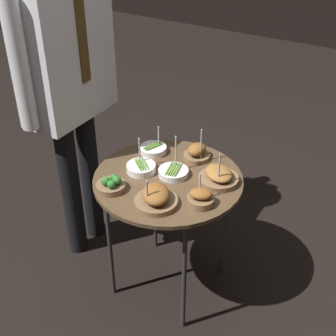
% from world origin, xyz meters
% --- Properties ---
extents(ground_plane, '(8.00, 8.00, 0.00)m').
position_xyz_m(ground_plane, '(0.00, 0.00, 0.00)').
color(ground_plane, black).
extents(serving_cart, '(0.65, 0.65, 0.65)m').
position_xyz_m(serving_cart, '(0.00, 0.00, 0.60)').
color(serving_cart, brown).
rests_on(serving_cart, ground_plane).
extents(bowl_asparagus_mid_left, '(0.13, 0.13, 0.17)m').
position_xyz_m(bowl_asparagus_mid_left, '(0.03, -0.01, 0.66)').
color(bowl_asparagus_mid_left, silver).
rests_on(bowl_asparagus_mid_left, serving_cart).
extents(bowl_roast_front_center, '(0.12, 0.12, 0.17)m').
position_xyz_m(bowl_roast_front_center, '(0.20, -0.03, 0.68)').
color(bowl_roast_front_center, brown).
rests_on(bowl_roast_front_center, serving_cart).
extents(bowl_roast_front_left, '(0.18, 0.18, 0.14)m').
position_xyz_m(bowl_roast_front_left, '(-0.19, -0.05, 0.68)').
color(bowl_roast_front_left, brown).
rests_on(bowl_roast_front_left, serving_cart).
extents(bowl_broccoli_front_right, '(0.12, 0.12, 0.07)m').
position_xyz_m(bowl_broccoli_front_right, '(-0.20, 0.16, 0.67)').
color(bowl_broccoli_front_right, brown).
rests_on(bowl_broccoli_front_right, serving_cart).
extents(bowl_asparagus_center, '(0.13, 0.13, 0.15)m').
position_xyz_m(bowl_asparagus_center, '(-0.02, 0.13, 0.66)').
color(bowl_asparagus_center, white).
rests_on(bowl_asparagus_center, serving_cart).
extents(bowl_roast_back_right, '(0.17, 0.18, 0.17)m').
position_xyz_m(bowl_roast_back_right, '(0.08, -0.20, 0.67)').
color(bowl_roast_back_right, brown).
rests_on(bowl_roast_back_right, serving_cart).
extents(bowl_roast_back_left, '(0.11, 0.11, 0.12)m').
position_xyz_m(bowl_roast_back_left, '(-0.09, -0.21, 0.67)').
color(bowl_roast_back_left, brown).
rests_on(bowl_roast_back_left, serving_cart).
extents(bowl_asparagus_far_rim, '(0.13, 0.13, 0.12)m').
position_xyz_m(bowl_asparagus_far_rim, '(0.15, 0.17, 0.66)').
color(bowl_asparagus_far_rim, white).
rests_on(bowl_asparagus_far_rim, serving_cart).
extents(waiter_figure, '(0.59, 0.22, 1.60)m').
position_xyz_m(waiter_figure, '(0.04, 0.56, 1.01)').
color(waiter_figure, black).
rests_on(waiter_figure, ground_plane).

